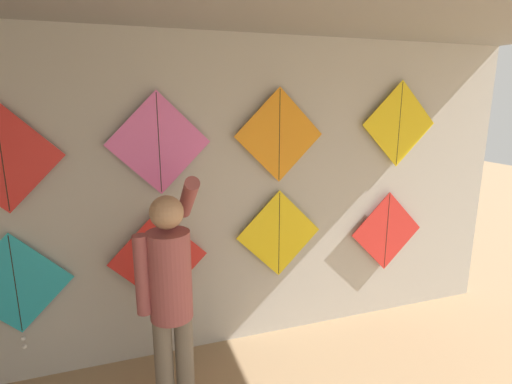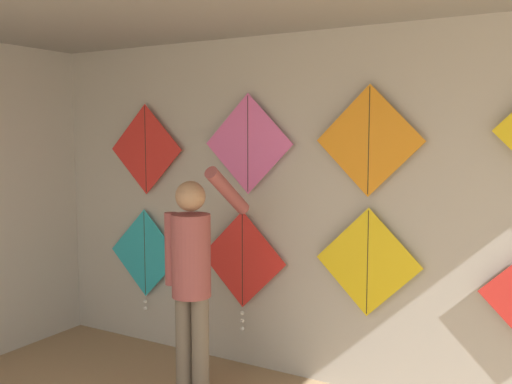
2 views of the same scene
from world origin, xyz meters
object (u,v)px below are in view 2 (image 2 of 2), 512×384
at_px(kite_2, 368,262).
at_px(kite_6, 369,141).
at_px(kite_4, 146,149).
at_px(shopkeeper, 192,271).
at_px(kite_1, 243,262).
at_px(kite_0, 145,255).
at_px(kite_5, 248,144).

bearing_deg(kite_2, kite_6, 180.00).
height_order(kite_4, kite_6, kite_6).
relative_size(shopkeeper, kite_2, 2.14).
bearing_deg(kite_1, shopkeeper, -89.06).
bearing_deg(kite_0, kite_4, 0.53).
distance_m(shopkeeper, kite_2, 1.31).
xyz_separation_m(kite_1, kite_4, (-1.04, 0.00, 0.94)).
height_order(kite_0, kite_5, kite_5).
xyz_separation_m(kite_5, kite_6, (1.03, 0.00, 0.03)).
bearing_deg(kite_4, kite_5, 0.00).
bearing_deg(kite_2, shopkeeper, -146.02).
bearing_deg(kite_5, kite_4, 180.00).
bearing_deg(kite_2, kite_1, -179.98).
bearing_deg(shopkeeper, kite_4, 142.97).
bearing_deg(kite_4, kite_1, -0.03).
xyz_separation_m(kite_4, kite_5, (1.10, 0.00, 0.06)).
height_order(kite_2, kite_6, kite_6).
bearing_deg(kite_6, kite_1, -179.98).
bearing_deg(kite_6, kite_4, 180.00).
height_order(shopkeeper, kite_6, kite_6).
bearing_deg(kite_5, kite_2, 0.00).
bearing_deg(kite_5, shopkeeper, -93.38).
relative_size(shopkeeper, kite_1, 1.71).
xyz_separation_m(kite_2, kite_4, (-2.14, 0.00, 0.82)).
relative_size(shopkeeper, kite_4, 2.14).
height_order(kite_0, kite_1, kite_1).
distance_m(kite_5, kite_6, 1.04).
xyz_separation_m(kite_1, kite_2, (1.10, 0.00, 0.13)).
bearing_deg(kite_0, kite_6, 0.01).
distance_m(kite_0, kite_5, 1.55).
relative_size(shopkeeper, kite_0, 1.84).
xyz_separation_m(shopkeeper, kite_4, (-1.05, 0.73, 0.86)).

